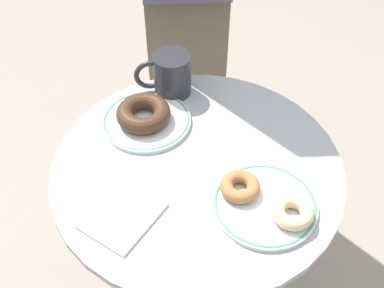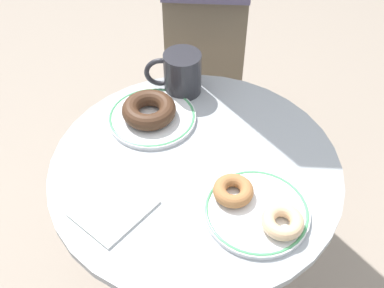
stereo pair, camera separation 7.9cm
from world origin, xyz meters
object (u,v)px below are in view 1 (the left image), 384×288
Objects in this scene: plate_left at (147,120)px; paper_napkin at (122,215)px; cafe_table at (197,222)px; plate_right at (265,205)px; donut_chocolate at (143,113)px; donut_cinnamon at (240,187)px; donut_glazed at (293,212)px; coffee_mug at (170,74)px.

paper_napkin is (0.15, -0.22, -0.00)m from plate_left.
cafe_table is 3.58× the size of plate_left.
donut_chocolate reaches higher than plate_right.
donut_chocolate is at bearing -112.29° from plate_left.
paper_napkin is at bearing -126.66° from donut_cinnamon.
donut_glazed and donut_cinnamon have the same top height.
donut_chocolate is (-0.17, 0.02, 0.24)m from cafe_table.
donut_chocolate is at bearing 174.99° from donut_cinnamon.
donut_chocolate reaches higher than donut_cinnamon.
donut_chocolate reaches higher than donut_glazed.
coffee_mug is at bearing 162.41° from donut_glazed.
coffee_mug is at bearing 103.59° from donut_chocolate.
plate_right is at bearing -0.25° from cafe_table.
donut_chocolate is at bearing -76.41° from coffee_mug.
paper_napkin is at bearing -55.96° from plate_left.
plate_left is at bearing 124.04° from paper_napkin.
plate_right is 0.06m from donut_glazed.
donut_cinnamon is at bearing -25.22° from coffee_mug.
plate_left is 1.46× the size of paper_napkin.
plate_right is 0.27m from paper_napkin.
donut_chocolate is 1.56× the size of donut_cinnamon.
donut_chocolate is (-0.00, -0.01, 0.02)m from plate_left.
plate_left is 0.13m from coffee_mug.
cafe_table is 9.18× the size of donut_glazed.
donut_cinnamon is at bearing 53.34° from paper_napkin.
coffee_mug is (-0.20, 0.14, 0.26)m from cafe_table.
donut_cinnamon is at bearing -172.92° from donut_glazed.
paper_napkin is 0.38m from coffee_mug.
coffee_mug is at bearing 159.07° from plate_right.
plate_left is at bearing 67.71° from donut_chocolate.
plate_left is at bearing 172.30° from cafe_table.
plate_right is 2.56× the size of donut_glazed.
donut_glazed reaches higher than paper_napkin.
donut_chocolate is at bearing 125.14° from paper_napkin.
donut_glazed is 0.45m from coffee_mug.
donut_chocolate reaches higher than plate_left.
coffee_mug reaches higher than paper_napkin.
donut_chocolate is 0.29m from donut_cinnamon.
plate_left is (-0.17, 0.02, 0.22)m from cafe_table.
donut_cinnamon is (-0.05, -0.01, 0.02)m from plate_right.
donut_glazed is (0.39, -0.02, 0.02)m from plate_left.
donut_cinnamon reaches higher than plate_right.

